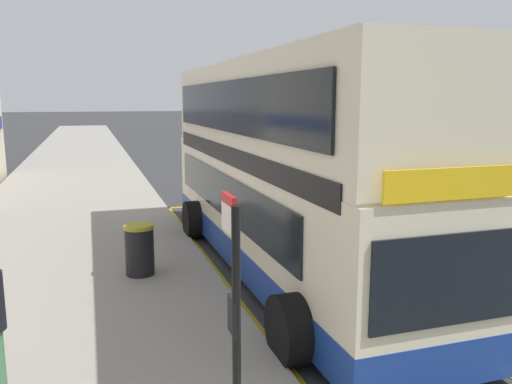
% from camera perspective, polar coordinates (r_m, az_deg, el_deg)
% --- Properties ---
extents(ground_plane, '(260.00, 260.00, 0.00)m').
position_cam_1_polar(ground_plane, '(36.87, -7.98, 4.44)').
color(ground_plane, '#333335').
extents(pavement_near, '(6.00, 76.00, 0.14)m').
position_cam_1_polar(pavement_near, '(36.32, -18.94, 4.01)').
color(pavement_near, gray).
rests_on(pavement_near, ground).
extents(double_decker_bus, '(3.20, 10.95, 4.40)m').
position_cam_1_polar(double_decker_bus, '(10.95, 3.05, 1.94)').
color(double_decker_bus, beige).
rests_on(double_decker_bus, ground).
extents(bus_bay_markings, '(2.94, 13.62, 0.01)m').
position_cam_1_polar(bus_bay_markings, '(11.70, 2.04, -7.87)').
color(bus_bay_markings, gold).
rests_on(bus_bay_markings, ground).
extents(bus_stop_sign, '(0.09, 0.51, 2.55)m').
position_cam_1_polar(bus_stop_sign, '(5.36, -2.44, -11.49)').
color(bus_stop_sign, black).
rests_on(bus_stop_sign, pavement_near).
extents(parked_car_silver_kerbside, '(2.09, 4.20, 1.62)m').
position_cam_1_polar(parked_car_silver_kerbside, '(28.32, 5.85, 4.40)').
color(parked_car_silver_kerbside, '#B2B5BA').
rests_on(parked_car_silver_kerbside, ground).
extents(parked_car_teal_ahead, '(2.09, 4.20, 1.62)m').
position_cam_1_polar(parked_car_teal_ahead, '(34.60, 0.85, 5.50)').
color(parked_car_teal_ahead, '#196066').
rests_on(parked_car_teal_ahead, ground).
extents(litter_bin, '(0.60, 0.60, 1.03)m').
position_cam_1_polar(litter_bin, '(10.70, -12.75, -6.21)').
color(litter_bin, black).
rests_on(litter_bin, pavement_near).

